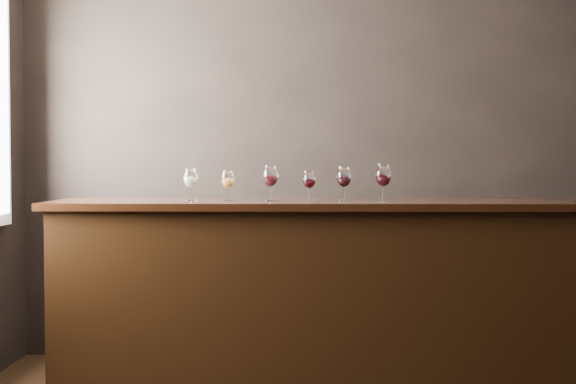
{
  "coord_description": "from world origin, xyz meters",
  "views": [
    {
      "loc": [
        -0.42,
        -3.24,
        1.34
      ],
      "look_at": [
        -0.62,
        1.37,
        1.18
      ],
      "focal_mm": 50.0,
      "sensor_mm": 36.0,
      "label": 1
    }
  ],
  "objects_px": {
    "glass_amber": "(228,180)",
    "glass_red_c": "(344,178)",
    "glass_white": "(190,179)",
    "glass_red_b": "(309,180)",
    "bar_counter": "(329,301)",
    "glass_red_d": "(383,176)",
    "back_bar_shelf": "(346,308)",
    "glass_red_a": "(270,177)"
  },
  "relations": [
    {
      "from": "back_bar_shelf",
      "to": "glass_red_c",
      "type": "relative_size",
      "value": 10.73
    },
    {
      "from": "glass_white",
      "to": "glass_red_b",
      "type": "height_order",
      "value": "glass_white"
    },
    {
      "from": "bar_counter",
      "to": "glass_red_b",
      "type": "height_order",
      "value": "glass_red_b"
    },
    {
      "from": "bar_counter",
      "to": "back_bar_shelf",
      "type": "relative_size",
      "value": 1.46
    },
    {
      "from": "bar_counter",
      "to": "glass_red_b",
      "type": "bearing_deg",
      "value": 177.08
    },
    {
      "from": "glass_red_a",
      "to": "glass_red_d",
      "type": "distance_m",
      "value": 0.64
    },
    {
      "from": "back_bar_shelf",
      "to": "glass_red_a",
      "type": "relative_size",
      "value": 10.35
    },
    {
      "from": "bar_counter",
      "to": "glass_red_b",
      "type": "relative_size",
      "value": 17.78
    },
    {
      "from": "glass_red_a",
      "to": "glass_red_b",
      "type": "relative_size",
      "value": 1.18
    },
    {
      "from": "glass_amber",
      "to": "glass_red_d",
      "type": "relative_size",
      "value": 0.85
    },
    {
      "from": "glass_amber",
      "to": "glass_red_d",
      "type": "xyz_separation_m",
      "value": [
        0.89,
        -0.02,
        0.02
      ]
    },
    {
      "from": "glass_amber",
      "to": "bar_counter",
      "type": "bearing_deg",
      "value": 0.78
    },
    {
      "from": "glass_red_c",
      "to": "glass_red_d",
      "type": "height_order",
      "value": "glass_red_d"
    },
    {
      "from": "back_bar_shelf",
      "to": "glass_red_b",
      "type": "relative_size",
      "value": 12.22
    },
    {
      "from": "glass_amber",
      "to": "glass_red_b",
      "type": "relative_size",
      "value": 1.02
    },
    {
      "from": "bar_counter",
      "to": "glass_red_d",
      "type": "xyz_separation_m",
      "value": [
        0.31,
        -0.03,
        0.72
      ]
    },
    {
      "from": "glass_red_a",
      "to": "glass_red_c",
      "type": "xyz_separation_m",
      "value": [
        0.42,
        0.01,
        -0.0
      ]
    },
    {
      "from": "glass_amber",
      "to": "back_bar_shelf",
      "type": "bearing_deg",
      "value": 43.63
    },
    {
      "from": "glass_white",
      "to": "glass_red_b",
      "type": "relative_size",
      "value": 1.08
    },
    {
      "from": "glass_white",
      "to": "glass_red_c",
      "type": "relative_size",
      "value": 0.95
    },
    {
      "from": "back_bar_shelf",
      "to": "glass_red_c",
      "type": "distance_m",
      "value": 1.11
    },
    {
      "from": "back_bar_shelf",
      "to": "glass_red_b",
      "type": "xyz_separation_m",
      "value": [
        -0.23,
        -0.66,
        0.86
      ]
    },
    {
      "from": "glass_red_b",
      "to": "glass_red_d",
      "type": "relative_size",
      "value": 0.83
    },
    {
      "from": "back_bar_shelf",
      "to": "glass_red_b",
      "type": "height_order",
      "value": "glass_red_b"
    },
    {
      "from": "glass_amber",
      "to": "glass_red_a",
      "type": "relative_size",
      "value": 0.86
    },
    {
      "from": "back_bar_shelf",
      "to": "glass_white",
      "type": "bearing_deg",
      "value": -142.79
    },
    {
      "from": "back_bar_shelf",
      "to": "glass_red_a",
      "type": "distance_m",
      "value": 1.21
    },
    {
      "from": "glass_amber",
      "to": "glass_red_c",
      "type": "relative_size",
      "value": 0.9
    },
    {
      "from": "glass_red_c",
      "to": "glass_red_a",
      "type": "bearing_deg",
      "value": -179.08
    },
    {
      "from": "back_bar_shelf",
      "to": "glass_red_d",
      "type": "relative_size",
      "value": 10.17
    },
    {
      "from": "glass_red_b",
      "to": "glass_red_c",
      "type": "distance_m",
      "value": 0.2
    },
    {
      "from": "back_bar_shelf",
      "to": "glass_amber",
      "type": "xyz_separation_m",
      "value": [
        -0.7,
        -0.67,
        0.86
      ]
    },
    {
      "from": "bar_counter",
      "to": "glass_amber",
      "type": "distance_m",
      "value": 0.92
    },
    {
      "from": "bar_counter",
      "to": "glass_amber",
      "type": "height_order",
      "value": "glass_amber"
    },
    {
      "from": "glass_amber",
      "to": "glass_red_c",
      "type": "bearing_deg",
      "value": -1.34
    },
    {
      "from": "bar_counter",
      "to": "glass_red_c",
      "type": "xyz_separation_m",
      "value": [
        0.08,
        -0.02,
        0.72
      ]
    },
    {
      "from": "glass_amber",
      "to": "glass_red_c",
      "type": "distance_m",
      "value": 0.67
    },
    {
      "from": "glass_amber",
      "to": "glass_red_a",
      "type": "distance_m",
      "value": 0.25
    },
    {
      "from": "glass_white",
      "to": "glass_red_a",
      "type": "distance_m",
      "value": 0.46
    },
    {
      "from": "bar_counter",
      "to": "back_bar_shelf",
      "type": "xyz_separation_m",
      "value": [
        0.12,
        0.66,
        -0.16
      ]
    },
    {
      "from": "back_bar_shelf",
      "to": "glass_red_a",
      "type": "bearing_deg",
      "value": -123.3
    },
    {
      "from": "glass_red_c",
      "to": "back_bar_shelf",
      "type": "bearing_deg",
      "value": 87.05
    }
  ]
}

